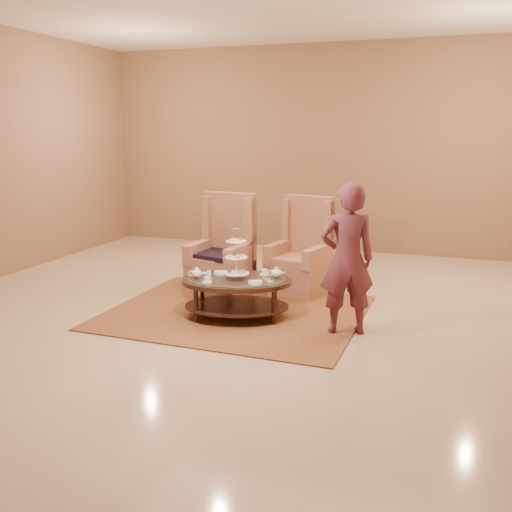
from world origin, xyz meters
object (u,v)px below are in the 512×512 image
at_px(person, 347,260).
at_px(tea_table, 237,286).
at_px(armchair_left, 224,260).
at_px(armchair_right, 302,261).

bearing_deg(person, tea_table, -27.62).
xyz_separation_m(tea_table, armchair_left, (-0.52, 0.91, 0.06)).
bearing_deg(person, armchair_right, -82.74).
height_order(tea_table, armchair_right, armchair_right).
xyz_separation_m(armchair_left, armchair_right, (0.95, 0.36, -0.02)).
height_order(tea_table, armchair_left, armchair_left).
bearing_deg(armchair_right, person, -45.76).
relative_size(tea_table, person, 0.90).
height_order(armchair_right, person, person).
bearing_deg(armchair_left, person, -23.13).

